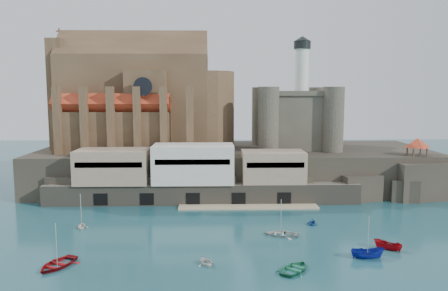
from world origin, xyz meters
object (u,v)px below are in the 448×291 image
at_px(church, 142,102).
at_px(castle_keep, 295,116).
at_px(boat_1, 206,265).
at_px(boat_2, 367,258).
at_px(pavilion, 417,144).
at_px(boat_0, 57,267).

height_order(church, castle_keep, church).
bearing_deg(boat_1, church, 81.60).
bearing_deg(church, boat_1, -72.34).
relative_size(church, castle_keep, 1.60).
xyz_separation_m(boat_1, boat_2, (24.18, 1.90, 0.00)).
distance_m(pavilion, boat_2, 46.32).
bearing_deg(boat_2, church, 38.07).
relative_size(pavilion, boat_1, 1.91).
relative_size(castle_keep, boat_2, 5.77).
distance_m(castle_keep, boat_1, 61.55).
bearing_deg(castle_keep, boat_1, -112.73).
bearing_deg(pavilion, boat_1, -141.18).
bearing_deg(boat_2, castle_keep, 1.55).
xyz_separation_m(castle_keep, pavilion, (25.92, -15.08, -5.59)).
bearing_deg(castle_keep, pavilion, -30.18).
height_order(pavilion, boat_0, pavilion).
relative_size(boat_0, boat_1, 1.98).
xyz_separation_m(church, boat_2, (41.69, -53.08, -22.13)).
xyz_separation_m(pavilion, boat_2, (-24.44, -37.22, -12.73)).
bearing_deg(boat_1, castle_keep, 41.22).
bearing_deg(pavilion, castle_keep, 149.82).
height_order(church, boat_2, church).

